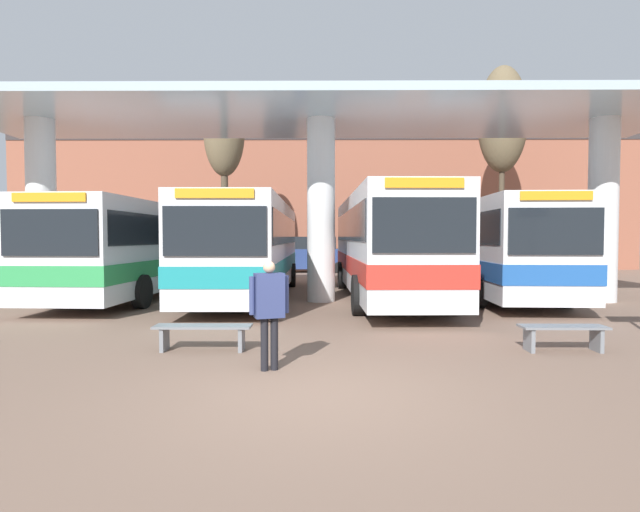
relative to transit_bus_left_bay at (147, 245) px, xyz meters
The scene contains 13 objects.
ground_plane 13.17m from the transit_bus_left_bay, 61.36° to the right, with size 100.00×100.00×0.00m, color #755B4C.
townhouse_backdrop 15.90m from the transit_bus_left_bay, 65.83° to the left, with size 40.00×0.58×10.57m.
station_canopy 7.34m from the transit_bus_left_bay, 17.91° to the right, with size 22.80×6.11×6.00m.
transit_bus_left_bay is the anchor object (origin of this frame).
transit_bus_center_bay 3.84m from the transit_bus_left_bay, ahead, with size 2.95×11.72×3.18m.
transit_bus_right_bay 8.45m from the transit_bus_left_bay, ahead, with size 2.92×11.78×3.34m.
transit_bus_far_right_bay 12.21m from the transit_bus_left_bay, ahead, with size 3.06×11.64×3.18m.
waiting_bench_near_pillar 10.02m from the transit_bus_left_bay, 65.09° to the right, with size 1.73×0.44×0.46m.
waiting_bench_mid_platform 13.98m from the transit_bus_left_bay, 40.30° to the right, with size 1.50×0.44×0.46m.
pedestrian_waiting 11.71m from the transit_bus_left_bay, 61.84° to the right, with size 0.61×0.38×1.67m.
poplar_tree_behind_left 9.23m from the transit_bus_left_bay, 79.68° to the left, with size 2.06×2.06×9.62m.
poplar_tree_behind_right 18.98m from the transit_bus_left_bay, 28.56° to the left, with size 2.53×2.53×11.00m.
parked_car_street 12.80m from the transit_bus_left_bay, 63.30° to the left, with size 4.66×2.11×2.08m.
Camera 1 is at (0.09, -6.39, 2.03)m, focal length 28.00 mm.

